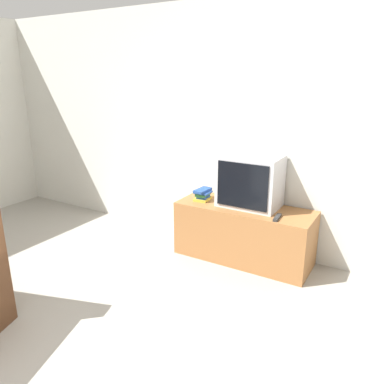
% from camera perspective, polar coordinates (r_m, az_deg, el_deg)
% --- Properties ---
extents(wall_back, '(9.00, 0.06, 2.60)m').
position_cam_1_polar(wall_back, '(4.22, 1.72, 9.81)').
color(wall_back, silver).
rests_on(wall_back, ground_plane).
extents(tv_stand, '(1.39, 0.52, 0.58)m').
position_cam_1_polar(tv_stand, '(3.94, 7.88, -6.22)').
color(tv_stand, '#9E6638').
rests_on(tv_stand, ground_plane).
extents(television, '(0.60, 0.41, 0.52)m').
position_cam_1_polar(television, '(3.80, 8.85, 1.66)').
color(television, silver).
rests_on(television, tv_stand).
extents(book_stack, '(0.17, 0.23, 0.12)m').
position_cam_1_polar(book_stack, '(3.99, 1.67, -0.36)').
color(book_stack, gold).
rests_on(book_stack, tv_stand).
extents(remote_on_stand, '(0.05, 0.18, 0.02)m').
position_cam_1_polar(remote_on_stand, '(3.58, 12.87, -3.82)').
color(remote_on_stand, '#2D2D2D').
rests_on(remote_on_stand, tv_stand).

